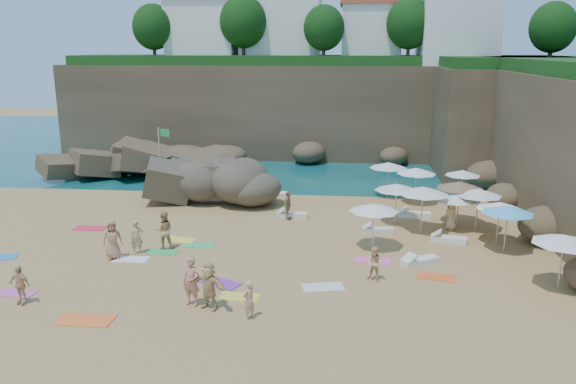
# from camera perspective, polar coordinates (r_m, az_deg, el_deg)

# --- Properties ---
(ground) EXTENTS (120.00, 120.00, 0.00)m
(ground) POSITION_cam_1_polar(r_m,az_deg,el_deg) (27.83, -4.74, -5.43)
(ground) COLOR tan
(ground) RESTS_ON ground
(seawater) EXTENTS (120.00, 120.00, 0.00)m
(seawater) POSITION_cam_1_polar(r_m,az_deg,el_deg) (56.72, 0.73, 4.88)
(seawater) COLOR #0C4751
(seawater) RESTS_ON ground
(cliff_back) EXTENTS (44.00, 8.00, 8.00)m
(cliff_back) POSITION_cam_1_polar(r_m,az_deg,el_deg) (51.09, 2.50, 8.33)
(cliff_back) COLOR brown
(cliff_back) RESTS_ON ground
(cliff_corner) EXTENTS (10.00, 12.00, 8.00)m
(cliff_corner) POSITION_cam_1_polar(r_m,az_deg,el_deg) (47.60, 20.60, 6.98)
(cliff_corner) COLOR brown
(cliff_corner) RESTS_ON ground
(rock_promontory) EXTENTS (12.00, 7.00, 2.00)m
(rock_promontory) POSITION_cam_1_polar(r_m,az_deg,el_deg) (45.63, -14.78, 2.03)
(rock_promontory) COLOR brown
(rock_promontory) RESTS_ON ground
(clifftop_buildings) EXTENTS (28.48, 9.48, 7.00)m
(clifftop_buildings) POSITION_cam_1_polar(r_m,az_deg,el_deg) (51.58, 3.76, 16.43)
(clifftop_buildings) COLOR white
(clifftop_buildings) RESTS_ON cliff_back
(clifftop_trees) EXTENTS (35.60, 23.82, 4.40)m
(clifftop_trees) POSITION_cam_1_polar(r_m,az_deg,el_deg) (45.27, 5.85, 16.69)
(clifftop_trees) COLOR #11380F
(clifftop_trees) RESTS_ON ground
(marina_masts) EXTENTS (3.10, 0.10, 6.00)m
(marina_masts) POSITION_cam_1_polar(r_m,az_deg,el_deg) (60.03, -15.31, 7.79)
(marina_masts) COLOR white
(marina_masts) RESTS_ON ground
(rock_outcrop) EXTENTS (7.73, 6.39, 2.75)m
(rock_outcrop) POSITION_cam_1_polar(r_m,az_deg,el_deg) (36.54, -7.86, -0.65)
(rock_outcrop) COLOR brown
(rock_outcrop) RESTS_ON ground
(flag_pole) EXTENTS (0.83, 0.26, 4.32)m
(flag_pole) POSITION_cam_1_polar(r_m,az_deg,el_deg) (38.55, -12.72, 4.11)
(flag_pole) COLOR silver
(flag_pole) RESTS_ON ground
(parasol_0) EXTENTS (2.44, 2.44, 2.31)m
(parasol_0) POSITION_cam_1_polar(r_m,az_deg,el_deg) (36.63, 10.17, 2.70)
(parasol_0) COLOR silver
(parasol_0) RESTS_ON ground
(parasol_1) EXTENTS (2.42, 2.42, 2.29)m
(parasol_1) POSITION_cam_1_polar(r_m,az_deg,el_deg) (35.38, 12.92, 2.11)
(parasol_1) COLOR silver
(parasol_1) RESTS_ON ground
(parasol_2) EXTENTS (2.18, 2.18, 2.06)m
(parasol_2) POSITION_cam_1_polar(r_m,az_deg,el_deg) (36.54, 17.33, 1.87)
(parasol_2) COLOR silver
(parasol_2) RESTS_ON ground
(parasol_3) EXTENTS (2.61, 2.61, 2.47)m
(parasol_3) POSITION_cam_1_polar(r_m,az_deg,el_deg) (29.88, 13.56, 0.16)
(parasol_3) COLOR silver
(parasol_3) RESTS_ON ground
(parasol_4) EXTENTS (2.27, 2.27, 2.14)m
(parasol_4) POSITION_cam_1_polar(r_m,az_deg,el_deg) (29.26, 20.71, -1.30)
(parasol_4) COLOR silver
(parasol_4) RESTS_ON ground
(parasol_5) EXTENTS (2.40, 2.40, 2.27)m
(parasol_5) POSITION_cam_1_polar(r_m,az_deg,el_deg) (31.09, 10.98, 0.49)
(parasol_5) COLOR silver
(parasol_5) RESTS_ON ground
(parasol_6) EXTENTS (2.54, 2.54, 2.40)m
(parasol_6) POSITION_cam_1_polar(r_m,az_deg,el_deg) (31.86, 17.05, 0.68)
(parasol_6) COLOR silver
(parasol_6) RESTS_ON ground
(parasol_7) EXTENTS (2.41, 2.41, 2.28)m
(parasol_7) POSITION_cam_1_polar(r_m,az_deg,el_deg) (31.04, 18.79, -0.03)
(parasol_7) COLOR silver
(parasol_7) RESTS_ON ground
(parasol_8) EXTENTS (2.06, 2.06, 1.95)m
(parasol_8) POSITION_cam_1_polar(r_m,az_deg,el_deg) (30.74, 16.60, -0.57)
(parasol_8) COLOR silver
(parasol_8) RESTS_ON ground
(parasol_9) EXTENTS (2.39, 2.39, 2.26)m
(parasol_9) POSITION_cam_1_polar(r_m,az_deg,el_deg) (26.97, 8.73, -1.57)
(parasol_9) COLOR silver
(parasol_9) RESTS_ON ground
(parasol_10) EXTENTS (2.40, 2.40, 2.27)m
(parasol_10) POSITION_cam_1_polar(r_m,az_deg,el_deg) (28.25, 21.44, -1.67)
(parasol_10) COLOR silver
(parasol_10) RESTS_ON ground
(parasol_11) EXTENTS (2.46, 2.46, 2.32)m
(parasol_11) POSITION_cam_1_polar(r_m,az_deg,el_deg) (24.65, 26.23, -4.34)
(parasol_11) COLOR silver
(parasol_11) RESTS_ON ground
(lounger_0) EXTENTS (1.90, 1.31, 0.28)m
(lounger_0) POSITION_cam_1_polar(r_m,az_deg,el_deg) (36.46, -1.37, -0.32)
(lounger_0) COLOR white
(lounger_0) RESTS_ON ground
(lounger_1) EXTENTS (1.80, 0.73, 0.27)m
(lounger_1) POSITION_cam_1_polar(r_m,az_deg,el_deg) (32.15, 0.40, -2.36)
(lounger_1) COLOR silver
(lounger_1) RESTS_ON ground
(lounger_2) EXTENTS (1.84, 0.64, 0.29)m
(lounger_2) POSITION_cam_1_polar(r_m,az_deg,el_deg) (33.03, 12.71, -2.26)
(lounger_2) COLOR white
(lounger_2) RESTS_ON ground
(lounger_3) EXTENTS (1.68, 0.64, 0.26)m
(lounger_3) POSITION_cam_1_polar(r_m,az_deg,el_deg) (29.93, 9.10, -3.86)
(lounger_3) COLOR silver
(lounger_3) RESTS_ON ground
(lounger_4) EXTENTS (1.83, 0.96, 0.27)m
(lounger_4) POSITION_cam_1_polar(r_m,az_deg,el_deg) (29.32, 16.01, -4.63)
(lounger_4) COLOR silver
(lounger_4) RESTS_ON ground
(lounger_5) EXTENTS (1.84, 1.42, 0.28)m
(lounger_5) POSITION_cam_1_polar(r_m,az_deg,el_deg) (26.08, 13.29, -6.85)
(lounger_5) COLOR silver
(lounger_5) RESTS_ON ground
(towel_1) EXTENTS (1.64, 0.95, 0.03)m
(towel_1) POSITION_cam_1_polar(r_m,az_deg,el_deg) (25.03, -25.93, -9.21)
(towel_1) COLOR #D3529F
(towel_1) RESTS_ON ground
(towel_2) EXTENTS (1.97, 1.02, 0.03)m
(towel_2) POSITION_cam_1_polar(r_m,az_deg,el_deg) (21.76, -19.84, -12.13)
(towel_2) COLOR orange
(towel_2) RESTS_ON ground
(towel_3) EXTENTS (1.56, 0.79, 0.03)m
(towel_3) POSITION_cam_1_polar(r_m,az_deg,el_deg) (28.08, -9.00, -5.35)
(towel_3) COLOR #35B961
(towel_3) RESTS_ON ground
(towel_4) EXTENTS (1.62, 0.91, 0.03)m
(towel_4) POSITION_cam_1_polar(r_m,az_deg,el_deg) (22.33, -4.92, -10.57)
(towel_4) COLOR yellow
(towel_4) RESTS_ON ground
(towel_5) EXTENTS (1.58, 0.81, 0.03)m
(towel_5) POSITION_cam_1_polar(r_m,az_deg,el_deg) (26.93, -15.63, -6.60)
(towel_5) COLOR white
(towel_5) RESTS_ON ground
(towel_6) EXTENTS (1.90, 1.48, 0.03)m
(towel_6) POSITION_cam_1_polar(r_m,az_deg,el_deg) (23.63, -6.88, -9.16)
(towel_6) COLOR purple
(towel_6) RESTS_ON ground
(towel_7) EXTENTS (1.71, 0.88, 0.03)m
(towel_7) POSITION_cam_1_polar(r_m,az_deg,el_deg) (32.07, -19.52, -3.50)
(towel_7) COLOR #E12744
(towel_7) RESTS_ON ground
(towel_9) EXTENTS (1.71, 0.94, 0.03)m
(towel_9) POSITION_cam_1_polar(r_m,az_deg,el_deg) (26.10, 8.56, -6.88)
(towel_9) COLOR pink
(towel_9) RESTS_ON ground
(towel_10) EXTENTS (1.76, 1.08, 0.03)m
(towel_10) POSITION_cam_1_polar(r_m,az_deg,el_deg) (24.85, 14.84, -8.34)
(towel_10) COLOR orange
(towel_10) RESTS_ON ground
(towel_11) EXTENTS (1.49, 0.80, 0.03)m
(towel_11) POSITION_cam_1_polar(r_m,az_deg,el_deg) (27.51, -12.62, -5.96)
(towel_11) COLOR green
(towel_11) RESTS_ON ground
(towel_12) EXTENTS (1.74, 1.10, 0.03)m
(towel_12) POSITION_cam_1_polar(r_m,az_deg,el_deg) (29.02, -10.99, -4.77)
(towel_12) COLOR yellow
(towel_12) RESTS_ON ground
(towel_13) EXTENTS (1.82, 1.19, 0.03)m
(towel_13) POSITION_cam_1_polar(r_m,az_deg,el_deg) (23.14, 3.59, -9.61)
(towel_13) COLOR silver
(towel_13) RESTS_ON ground
(person_stand_0) EXTENTS (0.69, 0.61, 1.59)m
(person_stand_0) POSITION_cam_1_polar(r_m,az_deg,el_deg) (27.36, -15.10, -4.48)
(person_stand_0) COLOR tan
(person_stand_0) RESTS_ON ground
(person_stand_1) EXTENTS (1.08, 0.94, 1.88)m
(person_stand_1) POSITION_cam_1_polar(r_m,az_deg,el_deg) (27.63, -12.49, -3.82)
(person_stand_1) COLOR tan
(person_stand_1) RESTS_ON ground
(person_stand_2) EXTENTS (1.02, 0.70, 1.46)m
(person_stand_2) POSITION_cam_1_polar(r_m,az_deg,el_deg) (39.09, -5.20, 1.52)
(person_stand_2) COLOR tan
(person_stand_2) RESTS_ON ground
(person_stand_3) EXTENTS (0.56, 1.03, 1.66)m
(person_stand_3) POSITION_cam_1_polar(r_m,az_deg,el_deg) (31.60, -0.02, -1.36)
(person_stand_3) COLOR #A48352
(person_stand_3) RESTS_ON ground
(person_stand_4) EXTENTS (0.80, 0.92, 1.65)m
(person_stand_4) POSITION_cam_1_polar(r_m,az_deg,el_deg) (31.07, 16.24, -2.24)
(person_stand_4) COLOR tan
(person_stand_4) RESTS_ON ground
(person_stand_5) EXTENTS (1.87, 0.90, 1.94)m
(person_stand_5) POSITION_cam_1_polar(r_m,az_deg,el_deg) (40.28, -13.38, 1.92)
(person_stand_5) COLOR #A27451
(person_stand_5) RESTS_ON ground
(person_stand_6) EXTENTS (0.59, 0.63, 1.46)m
(person_stand_6) POSITION_cam_1_polar(r_m,az_deg,el_deg) (20.41, -4.02, -10.86)
(person_stand_6) COLOR tan
(person_stand_6) RESTS_ON ground
(person_lie_1) EXTENTS (1.19, 1.67, 0.37)m
(person_lie_1) POSITION_cam_1_polar(r_m,az_deg,el_deg) (23.92, -25.44, -9.81)
(person_lie_1) COLOR #E2B080
(person_lie_1) RESTS_ON ground
(person_lie_2) EXTENTS (1.53, 2.01, 0.48)m
(person_lie_2) POSITION_cam_1_polar(r_m,az_deg,el_deg) (27.18, -17.29, -6.01)
(person_lie_2) COLOR #A97854
(person_lie_2) RESTS_ON ground
(person_lie_3) EXTENTS (2.25, 2.31, 0.48)m
(person_lie_3) POSITION_cam_1_polar(r_m,az_deg,el_deg) (21.48, -7.98, -11.06)
(person_lie_3) COLOR tan
(person_lie_3) RESTS_ON ground
(person_lie_4) EXTENTS (1.13, 1.98, 0.45)m
(person_lie_4) POSITION_cam_1_polar(r_m,az_deg,el_deg) (21.83, -9.69, -10.74)
(person_lie_4) COLOR tan
(person_lie_4) RESTS_ON ground
(person_lie_5) EXTENTS (1.26, 1.60, 0.55)m
(person_lie_5) POSITION_cam_1_polar(r_m,az_deg,el_deg) (23.88, 8.77, -8.30)
(person_lie_5) COLOR #E3B781
(person_lie_5) RESTS_ON ground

